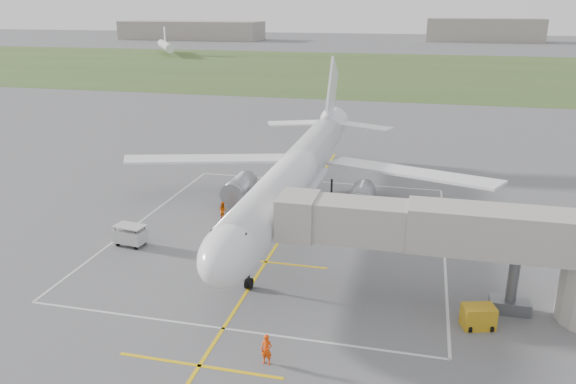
% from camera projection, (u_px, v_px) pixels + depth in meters
% --- Properties ---
extents(ground, '(700.00, 700.00, 0.00)m').
position_uv_depth(ground, '(294.00, 218.00, 54.24)').
color(ground, '#545456').
rests_on(ground, ground).
extents(grass_strip, '(700.00, 120.00, 0.02)m').
position_uv_depth(grass_strip, '(388.00, 70.00, 173.95)').
color(grass_strip, '#3A5424').
rests_on(grass_strip, ground).
extents(apron_markings, '(28.20, 60.00, 0.01)m').
position_uv_depth(apron_markings, '(279.00, 241.00, 48.88)').
color(apron_markings, yellow).
rests_on(apron_markings, ground).
extents(airliner, '(38.93, 46.75, 13.52)m').
position_uv_depth(airliner, '(296.00, 172.00, 53.53)').
color(airliner, white).
rests_on(airliner, ground).
extents(jet_bridge, '(23.40, 5.00, 7.20)m').
position_uv_depth(jet_bridge, '(481.00, 244.00, 36.78)').
color(jet_bridge, '#A09A90').
rests_on(jet_bridge, ground).
extents(gpu_unit, '(2.28, 1.87, 1.50)m').
position_uv_depth(gpu_unit, '(478.00, 317.00, 35.75)').
color(gpu_unit, '#B88A17').
rests_on(gpu_unit, ground).
extents(baggage_cart, '(2.79, 1.90, 1.81)m').
position_uv_depth(baggage_cart, '(130.00, 235.00, 47.88)').
color(baggage_cart, '#B5B5B5').
rests_on(baggage_cart, ground).
extents(ramp_worker_nose, '(0.71, 0.50, 1.85)m').
position_uv_depth(ramp_worker_nose, '(267.00, 350.00, 32.06)').
color(ramp_worker_nose, '#F04107').
rests_on(ramp_worker_nose, ground).
extents(ramp_worker_wing, '(1.06, 0.98, 1.74)m').
position_uv_depth(ramp_worker_wing, '(223.00, 210.00, 53.74)').
color(ramp_worker_wing, '#D55506').
rests_on(ramp_worker_wing, ground).
extents(distant_hangars, '(345.00, 49.00, 12.00)m').
position_uv_depth(distant_hangars, '(376.00, 32.00, 300.40)').
color(distant_hangars, gray).
rests_on(distant_hangars, ground).
extents(distant_aircraft, '(181.03, 48.19, 8.85)m').
position_uv_depth(distant_aircraft, '(372.00, 47.00, 214.76)').
color(distant_aircraft, white).
rests_on(distant_aircraft, ground).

